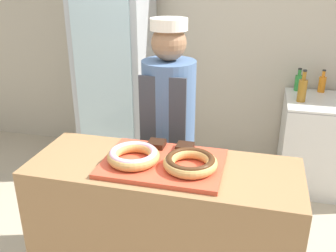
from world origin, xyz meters
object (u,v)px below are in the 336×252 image
at_px(brownie_back_right, 185,147).
at_px(beverage_fridge, 116,72).
at_px(bottle_amber, 302,89).
at_px(chest_freezer, 333,145).
at_px(donut_light_glaze, 133,155).
at_px(bottle_orange, 322,84).
at_px(donut_chocolate_glaze, 190,162).
at_px(brownie_back_left, 157,144).
at_px(bottle_green, 298,82).
at_px(serving_tray, 163,163).
at_px(baker_person, 169,138).

bearing_deg(brownie_back_right, beverage_fridge, 123.17).
bearing_deg(bottle_amber, chest_freezer, 13.41).
bearing_deg(chest_freezer, donut_light_glaze, -126.11).
xyz_separation_m(bottle_amber, bottle_orange, (0.20, 0.34, -0.03)).
distance_m(donut_chocolate_glaze, brownie_back_left, 0.30).
height_order(brownie_back_right, bottle_green, bottle_green).
bearing_deg(brownie_back_left, bottle_orange, 59.25).
xyz_separation_m(chest_freezer, bottle_green, (-0.35, 0.25, 0.50)).
xyz_separation_m(serving_tray, baker_person, (-0.11, 0.55, -0.11)).
xyz_separation_m(donut_light_glaze, brownie_back_right, (0.23, 0.20, -0.02)).
xyz_separation_m(beverage_fridge, bottle_orange, (1.95, 0.26, -0.05)).
distance_m(brownie_back_right, baker_person, 0.45).
bearing_deg(bottle_green, chest_freezer, -36.17).
bearing_deg(donut_light_glaze, chest_freezer, 53.89).
distance_m(bottle_amber, bottle_orange, 0.40).
bearing_deg(chest_freezer, donut_chocolate_glaze, -119.36).
distance_m(donut_light_glaze, chest_freezer, 2.27).
xyz_separation_m(serving_tray, beverage_fridge, (-0.95, 1.73, -0.01)).
bearing_deg(brownie_back_left, donut_light_glaze, -108.97).
bearing_deg(bottle_orange, serving_tray, -116.88).
height_order(baker_person, chest_freezer, baker_person).
bearing_deg(baker_person, chest_freezer, 43.40).
xyz_separation_m(bottle_green, bottle_orange, (0.21, 0.00, -0.00)).
bearing_deg(bottle_amber, brownie_back_left, -120.65).
relative_size(brownie_back_right, chest_freezer, 0.10).
distance_m(donut_light_glaze, donut_chocolate_glaze, 0.30).
distance_m(donut_chocolate_glaze, baker_person, 0.66).
height_order(serving_tray, bottle_green, bottle_green).
relative_size(brownie_back_right, bottle_green, 0.42).
height_order(brownie_back_left, bottle_amber, bottle_amber).
bearing_deg(bottle_amber, bottle_orange, 58.84).
relative_size(brownie_back_right, baker_person, 0.06).
bearing_deg(beverage_fridge, serving_tray, -61.33).
bearing_deg(donut_chocolate_glaze, bottle_orange, 66.98).
xyz_separation_m(beverage_fridge, bottle_amber, (1.75, -0.07, -0.02)).
xyz_separation_m(donut_light_glaze, bottle_orange, (1.16, 2.03, -0.10)).
distance_m(serving_tray, bottle_orange, 2.23).
relative_size(donut_light_glaze, donut_chocolate_glaze, 1.00).
bearing_deg(chest_freezer, bottle_amber, -166.59).
height_order(brownie_back_right, baker_person, baker_person).
height_order(beverage_fridge, bottle_green, beverage_fridge).
xyz_separation_m(donut_light_glaze, brownie_back_left, (0.07, 0.20, -0.02)).
relative_size(serving_tray, bottle_amber, 2.19).
bearing_deg(bottle_amber, bottle_green, 91.37).
bearing_deg(brownie_back_left, serving_tray, -63.22).
bearing_deg(beverage_fridge, brownie_back_left, -61.14).
bearing_deg(serving_tray, donut_chocolate_glaze, -13.92).
xyz_separation_m(donut_light_glaze, chest_freezer, (1.29, 1.77, -0.61)).
distance_m(serving_tray, bottle_green, 2.14).
bearing_deg(bottle_green, donut_chocolate_glaze, -107.78).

